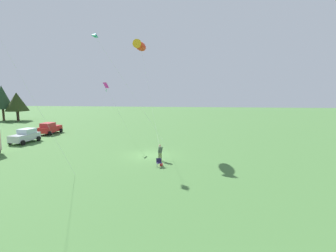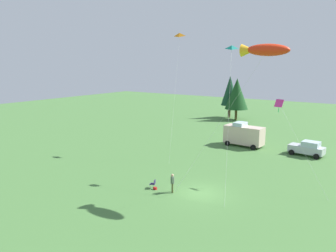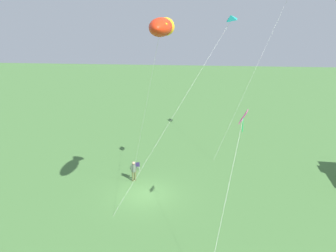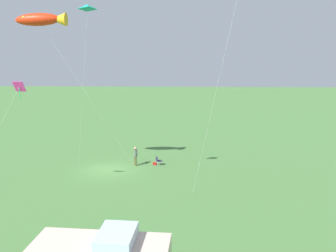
% 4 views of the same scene
% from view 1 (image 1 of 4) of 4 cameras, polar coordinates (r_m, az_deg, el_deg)
% --- Properties ---
extents(ground_plane, '(160.00, 160.00, 0.00)m').
position_cam_1_polar(ground_plane, '(29.53, -3.87, -6.38)').
color(ground_plane, '#457238').
extents(person_kite_flyer, '(0.52, 0.53, 1.74)m').
position_cam_1_polar(person_kite_flyer, '(26.95, -1.74, -5.53)').
color(person_kite_flyer, '#4E522A').
rests_on(person_kite_flyer, ground).
extents(folding_chair, '(0.62, 0.62, 0.82)m').
position_cam_1_polar(folding_chair, '(25.12, -1.97, -7.80)').
color(folding_chair, '#272047').
rests_on(folding_chair, ground).
extents(backpack_on_grass, '(0.33, 0.23, 0.22)m').
position_cam_1_polar(backpack_on_grass, '(25.51, -1.47, -8.44)').
color(backpack_on_grass, '#B01716').
rests_on(backpack_on_grass, ground).
extents(car_silver_compact, '(4.37, 2.59, 1.89)m').
position_cam_1_polar(car_silver_compact, '(41.15, -28.66, -1.89)').
color(car_silver_compact, silver).
rests_on(car_silver_compact, ground).
extents(car_red_sedan, '(4.37, 2.58, 1.89)m').
position_cam_1_polar(car_red_sedan, '(47.33, -24.38, -0.44)').
color(car_red_sedan, red).
rests_on(car_red_sedan, ground).
extents(kite_large_fish, '(8.52, 4.03, 13.10)m').
position_cam_1_polar(kite_large_fish, '(33.62, -6.11, 16.93)').
color(kite_large_fish, red).
rests_on(kite_large_fish, ground).
extents(kite_delta_teal, '(3.73, 8.03, 13.32)m').
position_cam_1_polar(kite_delta_teal, '(30.58, -15.35, 18.42)').
color(kite_delta_teal, teal).
rests_on(kite_delta_teal, ground).
extents(kite_diamond_rainbow, '(5.62, 2.19, 8.18)m').
position_cam_1_polar(kite_diamond_rainbow, '(34.83, -13.15, 8.16)').
color(kite_diamond_rainbow, '#DB338F').
rests_on(kite_diamond_rainbow, ground).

